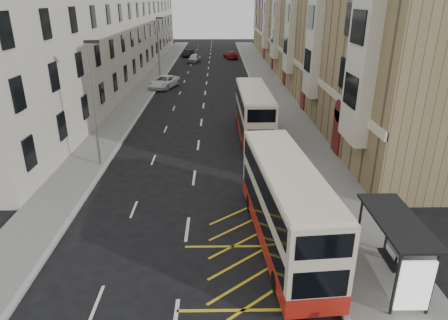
{
  "coord_description": "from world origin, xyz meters",
  "views": [
    {
      "loc": [
        1.55,
        -12.78,
        10.49
      ],
      "look_at": [
        1.85,
        7.79,
        2.09
      ],
      "focal_mm": 32.0,
      "sensor_mm": 36.0,
      "label": 1
    }
  ],
  "objects_px": {
    "car_silver": "(194,58)",
    "pedestrian_far": "(309,189)",
    "pedestrian_mid": "(408,245)",
    "street_lamp_far": "(158,45)",
    "street_lamp_near": "(93,98)",
    "double_decker_rear": "(254,113)",
    "white_van": "(164,82)",
    "bus_shelter": "(403,242)",
    "double_decker_front": "(285,205)",
    "car_red": "(231,55)",
    "car_dark": "(188,53)"
  },
  "relations": [
    {
      "from": "double_decker_rear",
      "to": "pedestrian_mid",
      "type": "xyz_separation_m",
      "value": [
        4.97,
        -16.83,
        -0.95
      ]
    },
    {
      "from": "street_lamp_near",
      "to": "street_lamp_far",
      "type": "xyz_separation_m",
      "value": [
        0.0,
        30.0,
        0.0
      ]
    },
    {
      "from": "bus_shelter",
      "to": "white_van",
      "type": "bearing_deg",
      "value": 109.96
    },
    {
      "from": "street_lamp_near",
      "to": "white_van",
      "type": "relative_size",
      "value": 1.49
    },
    {
      "from": "street_lamp_far",
      "to": "white_van",
      "type": "distance_m",
      "value": 6.52
    },
    {
      "from": "car_dark",
      "to": "white_van",
      "type": "bearing_deg",
      "value": -81.38
    },
    {
      "from": "double_decker_front",
      "to": "double_decker_rear",
      "type": "height_order",
      "value": "double_decker_rear"
    },
    {
      "from": "pedestrian_mid",
      "to": "car_red",
      "type": "relative_size",
      "value": 0.37
    },
    {
      "from": "pedestrian_mid",
      "to": "street_lamp_far",
      "type": "bearing_deg",
      "value": 97.0
    },
    {
      "from": "street_lamp_near",
      "to": "street_lamp_far",
      "type": "distance_m",
      "value": 30.0
    },
    {
      "from": "street_lamp_near",
      "to": "white_van",
      "type": "xyz_separation_m",
      "value": [
        1.15,
        24.9,
        -3.89
      ]
    },
    {
      "from": "double_decker_rear",
      "to": "car_red",
      "type": "height_order",
      "value": "double_decker_rear"
    },
    {
      "from": "street_lamp_near",
      "to": "street_lamp_far",
      "type": "height_order",
      "value": "same"
    },
    {
      "from": "street_lamp_far",
      "to": "car_dark",
      "type": "xyz_separation_m",
      "value": [
        2.16,
        23.32,
        -3.99
      ]
    },
    {
      "from": "pedestrian_mid",
      "to": "bus_shelter",
      "type": "bearing_deg",
      "value": -139.87
    },
    {
      "from": "street_lamp_near",
      "to": "street_lamp_far",
      "type": "relative_size",
      "value": 1.0
    },
    {
      "from": "bus_shelter",
      "to": "car_silver",
      "type": "xyz_separation_m",
      "value": [
        -10.91,
        58.38,
        -1.41
      ]
    },
    {
      "from": "white_van",
      "to": "pedestrian_far",
      "type": "bearing_deg",
      "value": -51.16
    },
    {
      "from": "pedestrian_far",
      "to": "car_silver",
      "type": "bearing_deg",
      "value": -59.25
    },
    {
      "from": "pedestrian_far",
      "to": "car_dark",
      "type": "relative_size",
      "value": 0.45
    },
    {
      "from": "double_decker_rear",
      "to": "white_van",
      "type": "xyz_separation_m",
      "value": [
        -9.55,
        19.12,
        -1.26
      ]
    },
    {
      "from": "street_lamp_far",
      "to": "car_red",
      "type": "height_order",
      "value": "street_lamp_far"
    },
    {
      "from": "bus_shelter",
      "to": "pedestrian_far",
      "type": "xyz_separation_m",
      "value": [
        -1.99,
        6.64,
        -1.1
      ]
    },
    {
      "from": "bus_shelter",
      "to": "double_decker_front",
      "type": "distance_m",
      "value": 4.97
    },
    {
      "from": "street_lamp_far",
      "to": "pedestrian_far",
      "type": "bearing_deg",
      "value": -70.44
    },
    {
      "from": "double_decker_rear",
      "to": "car_red",
      "type": "bearing_deg",
      "value": 89.59
    },
    {
      "from": "pedestrian_mid",
      "to": "pedestrian_far",
      "type": "xyz_separation_m",
      "value": [
        -2.96,
        5.31,
        -0.03
      ]
    },
    {
      "from": "street_lamp_far",
      "to": "street_lamp_near",
      "type": "bearing_deg",
      "value": -90.0
    },
    {
      "from": "car_silver",
      "to": "pedestrian_mid",
      "type": "bearing_deg",
      "value": -68.24
    },
    {
      "from": "street_lamp_far",
      "to": "double_decker_front",
      "type": "xyz_separation_m",
      "value": [
        10.82,
        -39.29,
        -2.63
      ]
    },
    {
      "from": "bus_shelter",
      "to": "double_decker_front",
      "type": "relative_size",
      "value": 0.42
    },
    {
      "from": "street_lamp_far",
      "to": "car_silver",
      "type": "relative_size",
      "value": 1.88
    },
    {
      "from": "car_red",
      "to": "white_van",
      "type": "bearing_deg",
      "value": 58.25
    },
    {
      "from": "street_lamp_far",
      "to": "car_dark",
      "type": "distance_m",
      "value": 23.76
    },
    {
      "from": "double_decker_front",
      "to": "pedestrian_mid",
      "type": "height_order",
      "value": "double_decker_front"
    },
    {
      "from": "car_silver",
      "to": "double_decker_rear",
      "type": "bearing_deg",
      "value": -70.25
    },
    {
      "from": "pedestrian_far",
      "to": "white_van",
      "type": "relative_size",
      "value": 0.33
    },
    {
      "from": "double_decker_front",
      "to": "pedestrian_far",
      "type": "relative_size",
      "value": 5.67
    },
    {
      "from": "street_lamp_near",
      "to": "pedestrian_mid",
      "type": "distance_m",
      "value": 19.5
    },
    {
      "from": "pedestrian_mid",
      "to": "pedestrian_far",
      "type": "relative_size",
      "value": 1.03
    },
    {
      "from": "double_decker_rear",
      "to": "car_silver",
      "type": "xyz_separation_m",
      "value": [
        -6.91,
        40.21,
        -1.29
      ]
    },
    {
      "from": "car_silver",
      "to": "pedestrian_far",
      "type": "bearing_deg",
      "value": -70.22
    },
    {
      "from": "bus_shelter",
      "to": "car_silver",
      "type": "bearing_deg",
      "value": 100.58
    },
    {
      "from": "bus_shelter",
      "to": "street_lamp_far",
      "type": "bearing_deg",
      "value": 109.12
    },
    {
      "from": "car_red",
      "to": "double_decker_rear",
      "type": "bearing_deg",
      "value": 78.32
    },
    {
      "from": "double_decker_rear",
      "to": "pedestrian_far",
      "type": "bearing_deg",
      "value": -81.08
    },
    {
      "from": "bus_shelter",
      "to": "car_red",
      "type": "height_order",
      "value": "bus_shelter"
    },
    {
      "from": "pedestrian_far",
      "to": "car_dark",
      "type": "distance_m",
      "value": 60.01
    },
    {
      "from": "bus_shelter",
      "to": "white_van",
      "type": "relative_size",
      "value": 0.79
    },
    {
      "from": "pedestrian_mid",
      "to": "double_decker_rear",
      "type": "bearing_deg",
      "value": 92.56
    }
  ]
}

